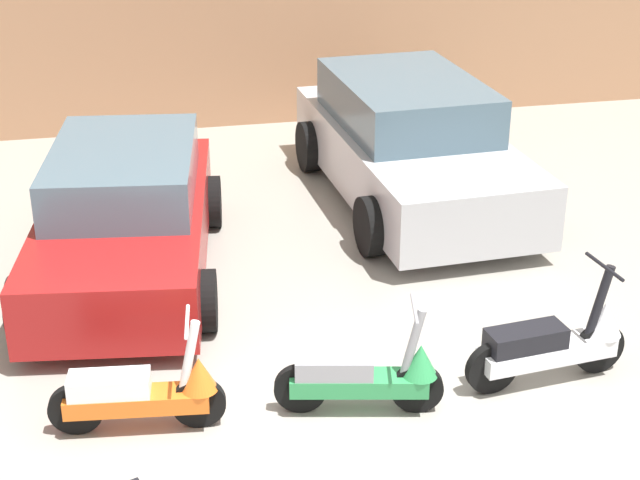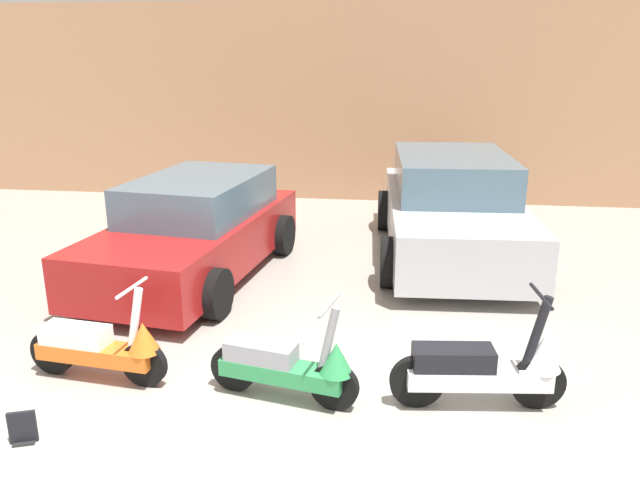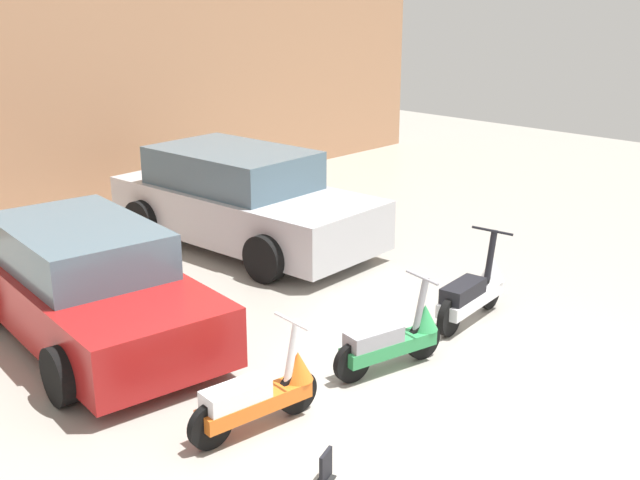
# 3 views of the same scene
# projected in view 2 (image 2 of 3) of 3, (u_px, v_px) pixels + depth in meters

# --- Properties ---
(ground_plane) EXTENTS (28.00, 28.00, 0.00)m
(ground_plane) POSITION_uv_depth(u_px,v_px,m) (222.00, 450.00, 4.64)
(ground_plane) COLOR #9E998E
(wall_back) EXTENTS (19.60, 0.12, 3.73)m
(wall_back) POSITION_uv_depth(u_px,v_px,m) (337.00, 103.00, 11.90)
(wall_back) COLOR tan
(wall_back) RESTS_ON ground_plane
(scooter_front_left) EXTENTS (1.34, 0.48, 0.94)m
(scooter_front_left) POSITION_uv_depth(u_px,v_px,m) (102.00, 346.00, 5.53)
(scooter_front_left) COLOR black
(scooter_front_left) RESTS_ON ground_plane
(scooter_front_right) EXTENTS (1.32, 0.56, 0.93)m
(scooter_front_right) POSITION_uv_depth(u_px,v_px,m) (289.00, 365.00, 5.21)
(scooter_front_right) COLOR black
(scooter_front_right) RESTS_ON ground_plane
(scooter_front_center) EXTENTS (1.45, 0.52, 1.01)m
(scooter_front_center) POSITION_uv_depth(u_px,v_px,m) (486.00, 368.00, 5.11)
(scooter_front_center) COLOR black
(scooter_front_center) RESTS_ON ground_plane
(car_rear_left) EXTENTS (2.21, 3.96, 1.28)m
(car_rear_left) POSITION_uv_depth(u_px,v_px,m) (196.00, 230.00, 8.08)
(car_rear_left) COLOR maroon
(car_rear_left) RESTS_ON ground_plane
(car_rear_center) EXTENTS (2.21, 4.30, 1.43)m
(car_rear_center) POSITION_uv_depth(u_px,v_px,m) (452.00, 208.00, 8.89)
(car_rear_center) COLOR #B7B7BC
(car_rear_center) RESTS_ON ground_plane
(placard_near_left_scooter) EXTENTS (0.20, 0.17, 0.26)m
(placard_near_left_scooter) POSITION_uv_depth(u_px,v_px,m) (23.00, 429.00, 4.70)
(placard_near_left_scooter) COLOR black
(placard_near_left_scooter) RESTS_ON ground_plane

